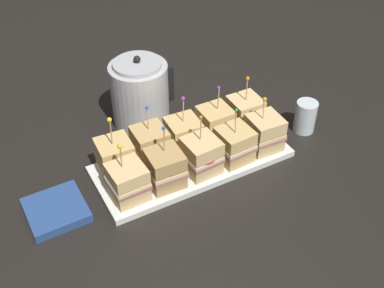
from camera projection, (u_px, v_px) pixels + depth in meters
ground_plane at (192, 164)px, 1.32m from camera, size 6.00×6.00×0.00m
serving_platter at (192, 161)px, 1.31m from camera, size 0.53×0.22×0.02m
sandwich_front_far_left at (128, 182)px, 1.17m from camera, size 0.09×0.09×0.17m
sandwich_front_left at (165, 169)px, 1.20m from camera, size 0.09×0.09×0.18m
sandwich_front_center at (200, 156)px, 1.24m from camera, size 0.09×0.09×0.17m
sandwich_front_right at (234, 145)px, 1.28m from camera, size 0.09×0.09×0.17m
sandwich_front_far_right at (264, 133)px, 1.31m from camera, size 0.09×0.09×0.17m
sandwich_back_far_left at (115, 158)px, 1.23m from camera, size 0.09×0.09×0.18m
sandwich_back_left at (150, 145)px, 1.27m from camera, size 0.09×0.09×0.17m
sandwich_back_center at (182, 136)px, 1.31m from camera, size 0.09×0.09×0.17m
sandwich_back_right at (215, 123)px, 1.35m from camera, size 0.09×0.09×0.17m
sandwich_back_far_right at (245, 113)px, 1.38m from camera, size 0.09×0.09×0.18m
kettle_steel at (140, 93)px, 1.41m from camera, size 0.19×0.17×0.22m
drinking_glass at (305, 117)px, 1.40m from camera, size 0.06×0.06×0.10m
napkin_stack at (56, 210)px, 1.17m from camera, size 0.14×0.14×0.02m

